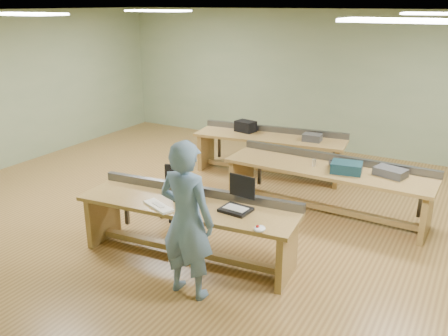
{
  "coord_description": "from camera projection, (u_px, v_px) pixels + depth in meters",
  "views": [
    {
      "loc": [
        3.19,
        -6.03,
        3.12
      ],
      "look_at": [
        0.12,
        -0.6,
        0.93
      ],
      "focal_mm": 38.0,
      "sensor_mm": 36.0,
      "label": 1
    }
  ],
  "objects": [
    {
      "name": "floor",
      "position": [
        236.0,
        212.0,
        7.47
      ],
      "size": [
        10.0,
        10.0,
        0.0
      ],
      "primitive_type": "plane",
      "color": "olive",
      "rests_on": "ground"
    },
    {
      "name": "ceiling",
      "position": [
        238.0,
        12.0,
        6.47
      ],
      "size": [
        10.0,
        10.0,
        0.0
      ],
      "primitive_type": "plane",
      "color": "silver",
      "rests_on": "wall_back"
    },
    {
      "name": "wall_back",
      "position": [
        324.0,
        81.0,
        10.25
      ],
      "size": [
        10.0,
        0.04,
        3.0
      ],
      "primitive_type": "cube",
      "color": "gray",
      "rests_on": "floor"
    },
    {
      "name": "wall_left",
      "position": [
        13.0,
        90.0,
        9.29
      ],
      "size": [
        0.04,
        8.0,
        3.0
      ],
      "primitive_type": "cube",
      "color": "gray",
      "rests_on": "floor"
    },
    {
      "name": "fluor_panels",
      "position": [
        238.0,
        14.0,
        6.48
      ],
      "size": [
        6.2,
        3.5,
        0.03
      ],
      "color": "white",
      "rests_on": "ceiling"
    },
    {
      "name": "workbench_front",
      "position": [
        189.0,
        217.0,
        5.98
      ],
      "size": [
        2.88,
        1.03,
        0.86
      ],
      "rotation": [
        0.0,
        0.0,
        0.1
      ],
      "color": "#AE8949",
      "rests_on": "floor"
    },
    {
      "name": "workbench_mid",
      "position": [
        327.0,
        179.0,
        7.26
      ],
      "size": [
        3.16,
        0.91,
        0.86
      ],
      "rotation": [
        0.0,
        0.0,
        -0.02
      ],
      "color": "#AE8949",
      "rests_on": "floor"
    },
    {
      "name": "workbench_back",
      "position": [
        270.0,
        146.0,
        8.96
      ],
      "size": [
        2.89,
        1.11,
        0.86
      ],
      "rotation": [
        0.0,
        0.0,
        0.13
      ],
      "color": "#AE8949",
      "rests_on": "floor"
    },
    {
      "name": "person",
      "position": [
        187.0,
        220.0,
        5.1
      ],
      "size": [
        0.67,
        0.45,
        1.8
      ],
      "primitive_type": "imported",
      "rotation": [
        0.0,
        0.0,
        3.12
      ],
      "color": "#6C90B0",
      "rests_on": "floor"
    },
    {
      "name": "laptop_base",
      "position": [
        236.0,
        210.0,
        5.68
      ],
      "size": [
        0.37,
        0.32,
        0.04
      ],
      "primitive_type": "cube",
      "rotation": [
        0.0,
        0.0,
        -0.08
      ],
      "color": "black",
      "rests_on": "workbench_front"
    },
    {
      "name": "laptop_screen",
      "position": [
        242.0,
        186.0,
        5.7
      ],
      "size": [
        0.35,
        0.05,
        0.28
      ],
      "primitive_type": "cube",
      "rotation": [
        0.0,
        0.0,
        -0.08
      ],
      "color": "black",
      "rests_on": "laptop_base"
    },
    {
      "name": "keyboard",
      "position": [
        158.0,
        206.0,
        5.79
      ],
      "size": [
        0.5,
        0.32,
        0.03
      ],
      "primitive_type": "cube",
      "rotation": [
        0.0,
        0.0,
        -0.38
      ],
      "color": "white",
      "rests_on": "workbench_front"
    },
    {
      "name": "trackball_mouse",
      "position": [
        260.0,
        229.0,
        5.17
      ],
      "size": [
        0.15,
        0.17,
        0.06
      ],
      "primitive_type": "ellipsoid",
      "rotation": [
        0.0,
        0.0,
        0.18
      ],
      "color": "white",
      "rests_on": "workbench_front"
    },
    {
      "name": "camera_bag",
      "position": [
        186.0,
        194.0,
        5.96
      ],
      "size": [
        0.31,
        0.24,
        0.19
      ],
      "primitive_type": "cube",
      "rotation": [
        0.0,
        0.0,
        0.26
      ],
      "color": "black",
      "rests_on": "workbench_front"
    },
    {
      "name": "task_chair",
      "position": [
        174.0,
        199.0,
        7.21
      ],
      "size": [
        0.54,
        0.54,
        0.79
      ],
      "rotation": [
        0.0,
        0.0,
        0.3
      ],
      "color": "black",
      "rests_on": "floor"
    },
    {
      "name": "parts_bin_teal",
      "position": [
        347.0,
        167.0,
        6.96
      ],
      "size": [
        0.49,
        0.4,
        0.15
      ],
      "primitive_type": "cube",
      "rotation": [
        0.0,
        0.0,
        0.17
      ],
      "color": "#13323E",
      "rests_on": "workbench_mid"
    },
    {
      "name": "parts_bin_grey",
      "position": [
        390.0,
        172.0,
        6.82
      ],
      "size": [
        0.49,
        0.38,
        0.12
      ],
      "primitive_type": "cube",
      "rotation": [
        0.0,
        0.0,
        -0.28
      ],
      "color": "#3A3A3D",
      "rests_on": "workbench_mid"
    },
    {
      "name": "mug",
      "position": [
        332.0,
        163.0,
        7.22
      ],
      "size": [
        0.15,
        0.15,
        0.09
      ],
      "primitive_type": "imported",
      "rotation": [
        0.0,
        0.0,
        0.33
      ],
      "color": "#3A3A3D",
      "rests_on": "workbench_mid"
    },
    {
      "name": "drinks_can",
      "position": [
        314.0,
        163.0,
        7.24
      ],
      "size": [
        0.08,
        0.08,
        0.11
      ],
      "primitive_type": "cylinder",
      "rotation": [
        0.0,
        0.0,
        0.36
      ],
      "color": "silver",
      "rests_on": "workbench_mid"
    },
    {
      "name": "storage_box_back",
      "position": [
        245.0,
        126.0,
        9.15
      ],
      "size": [
        0.41,
        0.33,
        0.21
      ],
      "primitive_type": "cube",
      "rotation": [
        0.0,
        0.0,
        -0.19
      ],
      "color": "black",
      "rests_on": "workbench_back"
    },
    {
      "name": "tray_back",
      "position": [
        312.0,
        138.0,
        8.54
      ],
      "size": [
        0.34,
        0.26,
        0.13
      ],
      "primitive_type": "cube",
      "rotation": [
        0.0,
        0.0,
        0.08
      ],
      "color": "#3A3A3D",
      "rests_on": "workbench_back"
    }
  ]
}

